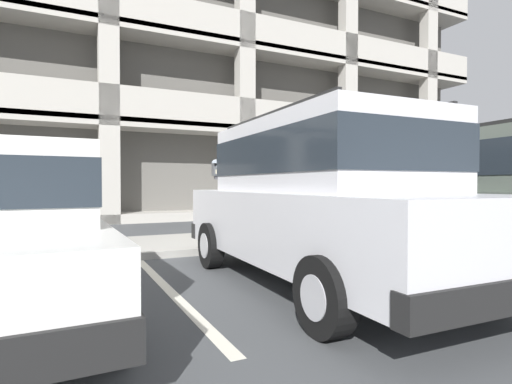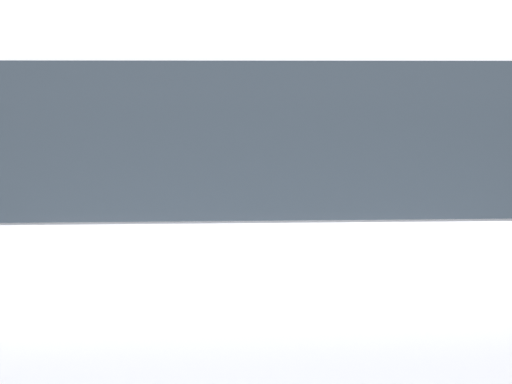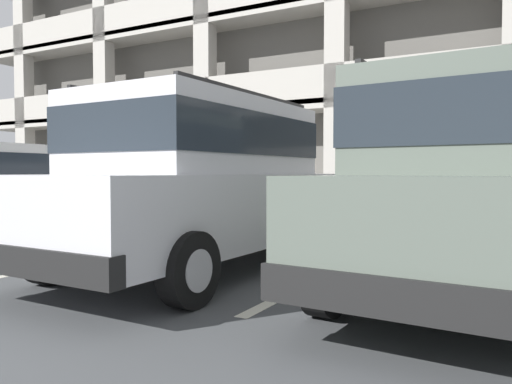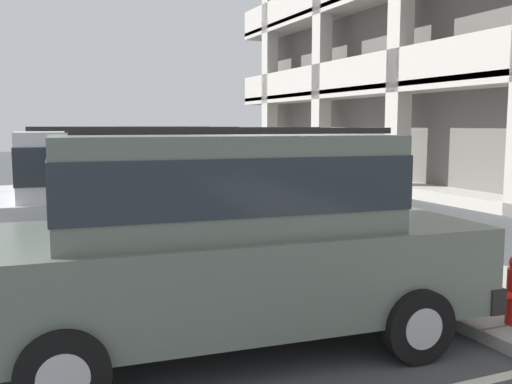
{
  "view_description": "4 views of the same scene",
  "coord_description": "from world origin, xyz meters",
  "views": [
    {
      "loc": [
        -2.64,
        -6.32,
        1.22
      ],
      "look_at": [
        -0.04,
        -0.97,
        1.11
      ],
      "focal_mm": 28.0,
      "sensor_mm": 36.0,
      "label": 1
    },
    {
      "loc": [
        0.02,
        -5.43,
        1.77
      ],
      "look_at": [
        0.31,
        -0.43,
        0.73
      ],
      "focal_mm": 40.0,
      "sensor_mm": 36.0,
      "label": 2
    },
    {
      "loc": [
        3.52,
        -7.16,
        1.15
      ],
      "look_at": [
        0.04,
        -0.78,
        0.86
      ],
      "focal_mm": 35.0,
      "sensor_mm": 36.0,
      "label": 3
    },
    {
      "loc": [
        7.96,
        -3.8,
        2.06
      ],
      "look_at": [
        0.46,
        -0.61,
        1.1
      ],
      "focal_mm": 40.0,
      "sensor_mm": 36.0,
      "label": 4
    }
  ],
  "objects": [
    {
      "name": "parking_stall_lines",
      "position": [
        1.55,
        -1.4,
        0.0
      ],
      "size": [
        12.5,
        4.8,
        0.01
      ],
      "color": "silver",
      "rests_on": "ground_plane"
    },
    {
      "name": "parking_meter_near",
      "position": [
        -0.08,
        0.35,
        1.27
      ],
      "size": [
        0.35,
        0.12,
        1.55
      ],
      "color": "#47474C",
      "rests_on": "sidewalk"
    },
    {
      "name": "silver_suv",
      "position": [
        0.16,
        -2.31,
        1.09
      ],
      "size": [
        2.11,
        4.83,
        2.03
      ],
      "rotation": [
        0.0,
        0.0,
        -0.03
      ],
      "color": "silver",
      "rests_on": "ground_plane"
    },
    {
      "name": "sidewalk",
      "position": [
        0.0,
        1.3,
        0.06
      ],
      "size": [
        40.0,
        2.2,
        0.12
      ],
      "color": "#9E9B93",
      "rests_on": "ground_plane"
    },
    {
      "name": "ground_plane",
      "position": [
        0.0,
        0.0,
        -0.05
      ],
      "size": [
        80.0,
        80.0,
        0.1
      ],
      "color": "#444749"
    }
  ]
}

